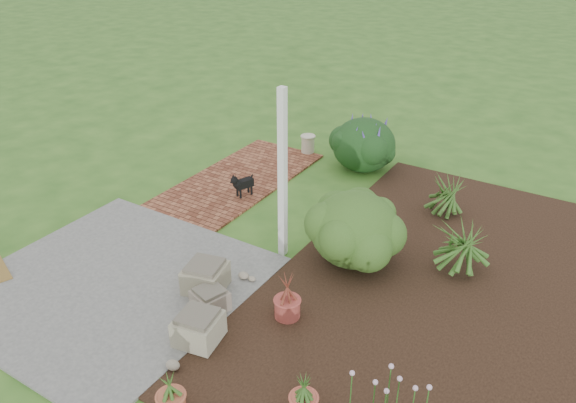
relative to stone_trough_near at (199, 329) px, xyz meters
The scene contains 15 objects.
ground 2.06m from the stone_trough_near, 103.53° to the left, with size 80.00×80.00×0.00m, color #2C5B1C.
concrete_patio 1.76m from the stone_trough_near, behind, with size 3.50×3.50×0.04m, color #595957.
brick_path 4.34m from the stone_trough_near, 120.20° to the left, with size 1.60×3.50×0.04m, color brown.
garden_bed 3.22m from the stone_trough_near, 51.01° to the left, with size 4.00×7.00×0.03m, color black.
veranda_post 2.35m from the stone_trough_near, 94.91° to the left, with size 0.10×0.10×2.50m, color white.
stone_trough_near is the anchor object (origin of this frame).
stone_trough_mid 0.57m from the stone_trough_near, 115.53° to the left, with size 0.38×0.38×0.26m, color #786C59.
stone_trough_far 0.98m from the stone_trough_near, 124.69° to the left, with size 0.50×0.50×0.34m, color gray.
black_dog 3.63m from the stone_trough_near, 118.15° to the left, with size 0.25×0.46×0.41m.
cream_ceramic_urn 5.74m from the stone_trough_near, 107.54° to the left, with size 0.26×0.26×0.35m, color beige.
evergreen_shrub 2.61m from the stone_trough_near, 72.55° to the left, with size 1.25×1.25×1.06m, color #193910.
agapanthus_clump_back 3.65m from the stone_trough_near, 54.39° to the left, with size 1.04×1.04×0.93m, color #0C3C0F, non-canonical shape.
agapanthus_clump_front 4.71m from the stone_trough_near, 72.30° to the left, with size 0.88×0.88×0.79m, color #1B3F13, non-canonical shape.
terracotta_pot_bronze 1.11m from the stone_trough_near, 54.81° to the left, with size 0.31×0.31×0.26m, color #A03F36.
purple_flowering_bush 5.46m from the stone_trough_near, 95.11° to the left, with size 1.20×1.20×1.02m, color black.
Camera 1 is at (4.01, -5.69, 4.55)m, focal length 35.00 mm.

